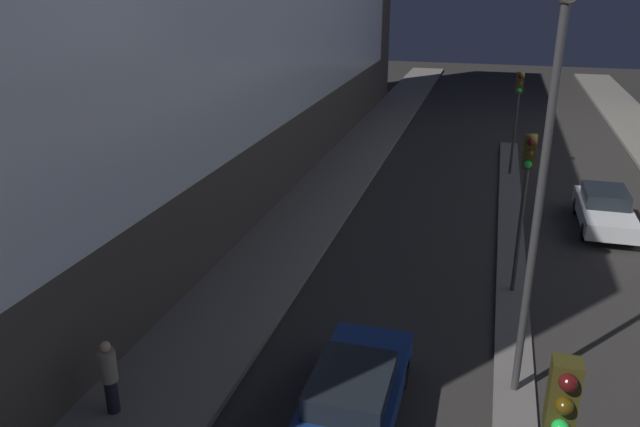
{
  "coord_description": "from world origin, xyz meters",
  "views": [
    {
      "loc": [
        -1.06,
        -2.32,
        8.56
      ],
      "look_at": [
        -5.78,
        14.64,
        1.84
      ],
      "focal_mm": 35.0,
      "sensor_mm": 36.0,
      "label": 1
    }
  ],
  "objects_px": {
    "car_right_lane": "(604,209)",
    "traffic_light_far": "(518,100)",
    "traffic_light_mid": "(526,179)",
    "pedestrian_on_left_sidewalk": "(109,375)",
    "car_left_lane": "(354,394)",
    "street_lamp": "(546,151)"
  },
  "relations": [
    {
      "from": "car_left_lane",
      "to": "pedestrian_on_left_sidewalk",
      "type": "distance_m",
      "value": 4.95
    },
    {
      "from": "traffic_light_far",
      "to": "car_right_lane",
      "type": "xyz_separation_m",
      "value": [
        3.19,
        -5.65,
        -2.75
      ]
    },
    {
      "from": "traffic_light_mid",
      "to": "car_right_lane",
      "type": "height_order",
      "value": "traffic_light_mid"
    },
    {
      "from": "traffic_light_mid",
      "to": "street_lamp",
      "type": "height_order",
      "value": "street_lamp"
    },
    {
      "from": "car_left_lane",
      "to": "car_right_lane",
      "type": "distance_m",
      "value": 14.27
    },
    {
      "from": "traffic_light_far",
      "to": "street_lamp",
      "type": "distance_m",
      "value": 16.63
    },
    {
      "from": "street_lamp",
      "to": "car_right_lane",
      "type": "relative_size",
      "value": 1.94
    },
    {
      "from": "traffic_light_far",
      "to": "pedestrian_on_left_sidewalk",
      "type": "distance_m",
      "value": 21.29
    },
    {
      "from": "pedestrian_on_left_sidewalk",
      "to": "traffic_light_mid",
      "type": "bearing_deg",
      "value": 44.38
    },
    {
      "from": "car_left_lane",
      "to": "traffic_light_far",
      "type": "bearing_deg",
      "value": 80.18
    },
    {
      "from": "traffic_light_far",
      "to": "car_left_lane",
      "type": "relative_size",
      "value": 1.0
    },
    {
      "from": "street_lamp",
      "to": "car_right_lane",
      "type": "xyz_separation_m",
      "value": [
        3.19,
        10.86,
        -4.77
      ]
    },
    {
      "from": "traffic_light_mid",
      "to": "traffic_light_far",
      "type": "xyz_separation_m",
      "value": [
        0.0,
        11.78,
        0.0
      ]
    },
    {
      "from": "street_lamp",
      "to": "pedestrian_on_left_sidewalk",
      "type": "bearing_deg",
      "value": -158.87
    },
    {
      "from": "car_right_lane",
      "to": "car_left_lane",
      "type": "bearing_deg",
      "value": -116.54
    },
    {
      "from": "car_right_lane",
      "to": "traffic_light_far",
      "type": "bearing_deg",
      "value": 119.45
    },
    {
      "from": "street_lamp",
      "to": "traffic_light_mid",
      "type": "bearing_deg",
      "value": 90.0
    },
    {
      "from": "street_lamp",
      "to": "car_left_lane",
      "type": "xyz_separation_m",
      "value": [
        -3.19,
        -1.91,
        -4.78
      ]
    },
    {
      "from": "car_left_lane",
      "to": "pedestrian_on_left_sidewalk",
      "type": "bearing_deg",
      "value": -166.26
    },
    {
      "from": "street_lamp",
      "to": "traffic_light_far",
      "type": "bearing_deg",
      "value": 90.0
    },
    {
      "from": "pedestrian_on_left_sidewalk",
      "to": "car_right_lane",
      "type": "bearing_deg",
      "value": 51.29
    },
    {
      "from": "car_left_lane",
      "to": "street_lamp",
      "type": "bearing_deg",
      "value": 30.96
    }
  ]
}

